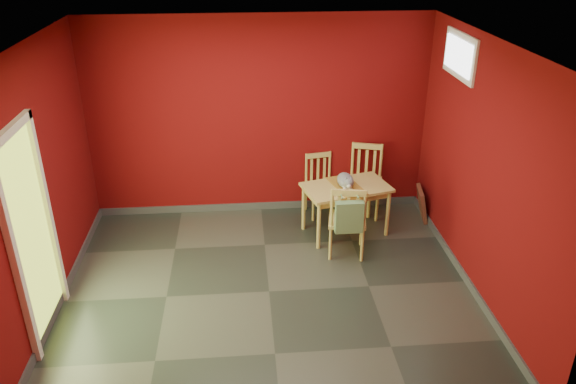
{
  "coord_description": "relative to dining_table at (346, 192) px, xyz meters",
  "views": [
    {
      "loc": [
        -0.23,
        -5.12,
        3.71
      ],
      "look_at": [
        0.25,
        0.45,
        1.0
      ],
      "focal_mm": 35.0,
      "sensor_mm": 36.0,
      "label": 1
    }
  ],
  "objects": [
    {
      "name": "picture_frame",
      "position": [
        1.12,
        0.31,
        -0.37
      ],
      "size": [
        0.21,
        0.45,
        0.43
      ],
      "color": "brown",
      "rests_on": "ground"
    },
    {
      "name": "window",
      "position": [
        1.16,
        -0.24,
        1.77
      ],
      "size": [
        0.05,
        0.9,
        0.5
      ],
      "color": "white",
      "rests_on": "room_shell"
    },
    {
      "name": "room_shell",
      "position": [
        -1.07,
        -1.24,
        -0.53
      ],
      "size": [
        4.5,
        4.5,
        4.5
      ],
      "color": "#610A0B",
      "rests_on": "ground"
    },
    {
      "name": "cat",
      "position": [
        -0.02,
        0.01,
        0.19
      ],
      "size": [
        0.38,
        0.48,
        0.22
      ],
      "primitive_type": null,
      "rotation": [
        0.0,
        0.0,
        0.41
      ],
      "color": "slate",
      "rests_on": "table_runner"
    },
    {
      "name": "outlet_plate",
      "position": [
        0.53,
        0.75,
        -0.28
      ],
      "size": [
        0.08,
        0.02,
        0.12
      ],
      "primitive_type": "cube",
      "color": "silver",
      "rests_on": "room_shell"
    },
    {
      "name": "chair_far_left",
      "position": [
        -0.24,
        0.58,
        -0.15
      ],
      "size": [
        0.46,
        0.46,
        0.85
      ],
      "color": "tan",
      "rests_on": "ground"
    },
    {
      "name": "dining_table",
      "position": [
        0.0,
        0.0,
        0.0
      ],
      "size": [
        1.19,
        0.88,
        0.67
      ],
      "color": "tan",
      "rests_on": "ground"
    },
    {
      "name": "chair_near",
      "position": [
        -0.08,
        -0.54,
        -0.1
      ],
      "size": [
        0.51,
        0.51,
        0.95
      ],
      "color": "tan",
      "rests_on": "ground"
    },
    {
      "name": "doorway",
      "position": [
        -3.29,
        -1.64,
        0.54
      ],
      "size": [
        0.06,
        1.01,
        2.13
      ],
      "color": "#B7D838",
      "rests_on": "ground"
    },
    {
      "name": "table_runner",
      "position": [
        0.0,
        -0.11,
        0.03
      ],
      "size": [
        0.46,
        0.71,
        0.33
      ],
      "color": "#A57A2A",
      "rests_on": "dining_table"
    },
    {
      "name": "ground",
      "position": [
        -1.07,
        -1.24,
        -0.58
      ],
      "size": [
        4.5,
        4.5,
        0.0
      ],
      "primitive_type": "plane",
      "color": "#2D342D",
      "rests_on": "ground"
    },
    {
      "name": "chair_far_right",
      "position": [
        0.36,
        0.55,
        -0.09
      ],
      "size": [
        0.56,
        0.56,
        0.97
      ],
      "color": "tan",
      "rests_on": "ground"
    },
    {
      "name": "tote_bag",
      "position": [
        -0.11,
        -0.76,
        0.05
      ],
      "size": [
        0.32,
        0.19,
        0.45
      ],
      "color": "#608557",
      "rests_on": "chair_near"
    }
  ]
}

